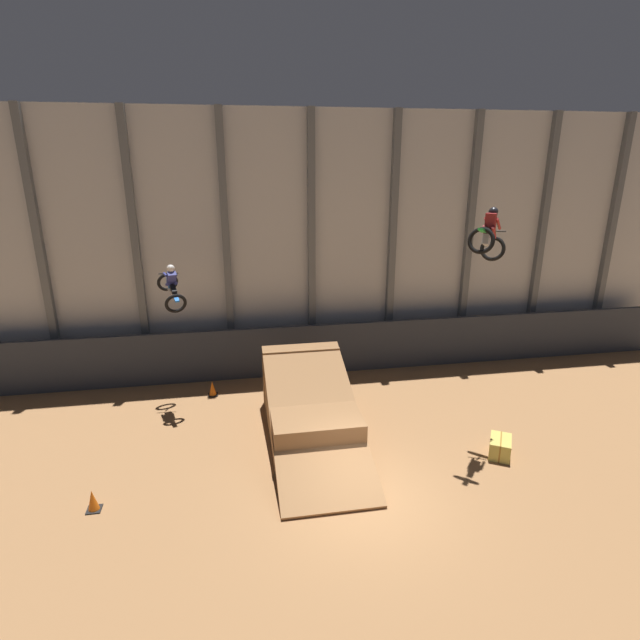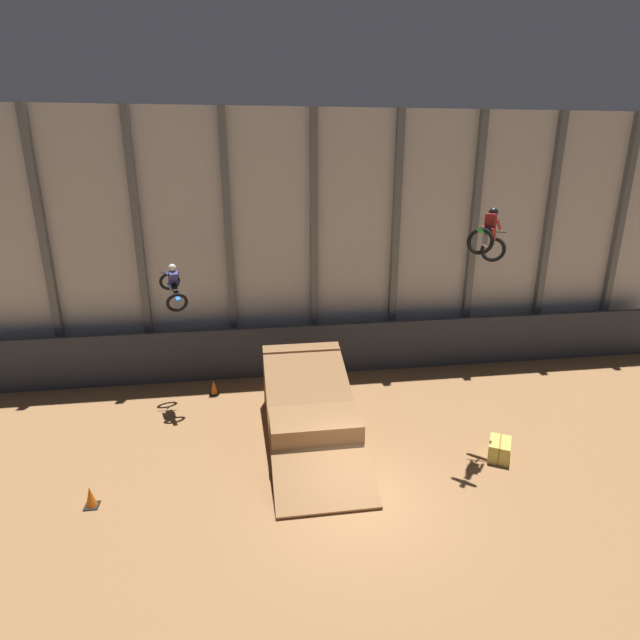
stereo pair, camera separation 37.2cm
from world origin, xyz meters
TOP-DOWN VIEW (x-y plane):
  - ground_plane at (0.00, 0.00)m, footprint 60.00×60.00m
  - arena_back_wall at (0.00, 9.26)m, footprint 32.00×0.40m
  - lower_barrier at (0.00, 8.25)m, footprint 31.36×0.20m
  - dirt_ramp at (-0.94, 3.81)m, footprint 2.73×6.46m
  - rider_bike_left_air at (-5.27, 6.49)m, footprint 1.16×1.90m
  - rider_bike_right_air at (3.96, 2.31)m, footprint 1.66×1.71m
  - traffic_cone_near_ramp at (-6.97, 0.77)m, footprint 0.36×0.36m
  - traffic_cone_arena_edge at (-4.17, 6.87)m, footprint 0.36×0.36m
  - hay_bale_trackside at (4.49, 1.28)m, footprint 0.98×1.08m

SIDE VIEW (x-z plane):
  - ground_plane at x=0.00m, z-range 0.00..0.00m
  - hay_bale_trackside at x=4.49m, z-range -0.01..0.57m
  - traffic_cone_near_ramp at x=-6.97m, z-range -0.01..0.57m
  - traffic_cone_arena_edge at x=-4.17m, z-range -0.01..0.57m
  - dirt_ramp at x=-0.94m, z-range -0.39..1.93m
  - lower_barrier at x=0.00m, z-range 0.00..2.10m
  - rider_bike_left_air at x=-5.27m, z-range 3.54..5.19m
  - arena_back_wall at x=0.00m, z-range 0.00..10.40m
  - rider_bike_right_air at x=3.96m, z-range 5.65..7.28m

